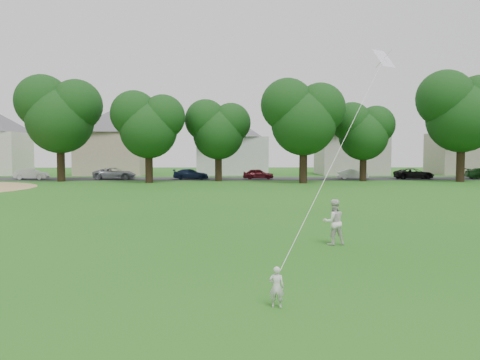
{
  "coord_description": "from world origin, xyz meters",
  "views": [
    {
      "loc": [
        -0.47,
        -10.99,
        3.09
      ],
      "look_at": [
        -0.16,
        2.0,
        2.3
      ],
      "focal_mm": 35.0,
      "sensor_mm": 36.0,
      "label": 1
    }
  ],
  "objects": [
    {
      "name": "ground",
      "position": [
        0.0,
        0.0,
        0.0
      ],
      "size": [
        160.0,
        160.0,
        0.0
      ],
      "primitive_type": "plane",
      "color": "#1A5713",
      "rests_on": "ground"
    },
    {
      "name": "street",
      "position": [
        0.0,
        42.0,
        0.01
      ],
      "size": [
        90.0,
        7.0,
        0.01
      ],
      "primitive_type": "cube",
      "color": "#2D2D30",
      "rests_on": "ground"
    },
    {
      "name": "toddler",
      "position": [
        0.47,
        -1.91,
        0.41
      ],
      "size": [
        0.33,
        0.25,
        0.83
      ],
      "primitive_type": "imported",
      "rotation": [
        0.0,
        0.0,
        2.95
      ],
      "color": "silver",
      "rests_on": "ground"
    },
    {
      "name": "older_boy",
      "position": [
        3.0,
        4.3,
        0.76
      ],
      "size": [
        0.82,
        0.69,
        1.52
      ],
      "primitive_type": "imported",
      "rotation": [
        0.0,
        0.0,
        3.31
      ],
      "color": "silver",
      "rests_on": "ground"
    },
    {
      "name": "kite",
      "position": [
        3.3,
        3.54,
        3.82
      ],
      "size": [
        3.43,
        5.99,
        13.87
      ],
      "color": "silver",
      "rests_on": "ground"
    },
    {
      "name": "tree_row",
      "position": [
        4.94,
        36.44,
        6.69
      ],
      "size": [
        81.46,
        9.87,
        11.64
      ],
      "color": "black",
      "rests_on": "ground"
    },
    {
      "name": "parked_cars",
      "position": [
        3.35,
        41.0,
        0.62
      ],
      "size": [
        71.75,
        2.43,
        1.29
      ],
      "color": "black",
      "rests_on": "ground"
    },
    {
      "name": "house_row",
      "position": [
        0.77,
        52.0,
        5.09
      ],
      "size": [
        76.65,
        13.34,
        10.24
      ],
      "color": "silver",
      "rests_on": "ground"
    }
  ]
}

